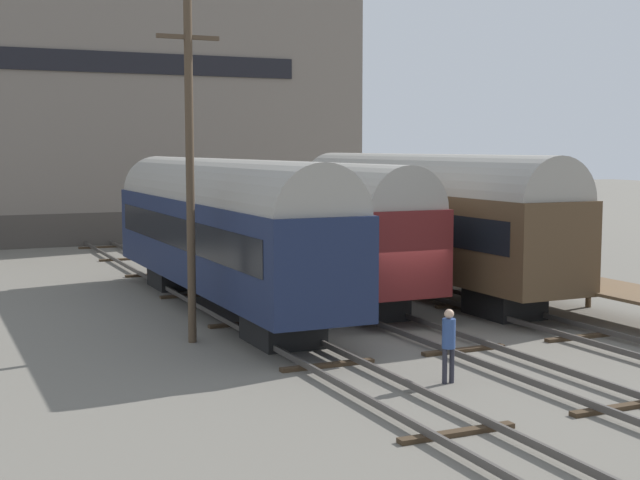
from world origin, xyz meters
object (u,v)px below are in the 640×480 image
(train_car_maroon, at_px, (308,219))
(person_worker, at_px, (449,339))
(train_car_navy, at_px, (219,224))
(bench, at_px, (525,258))
(train_car_brown, at_px, (421,214))
(utility_pole, at_px, (190,166))

(train_car_maroon, distance_m, person_worker, 13.62)
(train_car_navy, height_order, bench, train_car_navy)
(train_car_brown, xyz_separation_m, bench, (2.36, -3.42, -1.45))
(train_car_navy, relative_size, utility_pole, 1.78)
(train_car_brown, distance_m, bench, 4.40)
(train_car_maroon, bearing_deg, person_worker, -99.38)
(bench, height_order, utility_pole, utility_pole)
(bench, bearing_deg, train_car_brown, 124.69)
(train_car_brown, height_order, bench, train_car_brown)
(train_car_brown, distance_m, person_worker, 13.63)
(train_car_navy, relative_size, person_worker, 9.76)
(train_car_maroon, distance_m, utility_pole, 9.36)
(train_car_brown, relative_size, utility_pole, 1.69)
(bench, distance_m, person_worker, 12.18)
(train_car_navy, xyz_separation_m, train_car_maroon, (4.15, 1.89, -0.10))
(bench, height_order, person_worker, bench)
(bench, bearing_deg, person_worker, -135.77)
(train_car_navy, bearing_deg, train_car_brown, 3.27)
(train_car_maroon, distance_m, bench, 8.21)
(person_worker, distance_m, utility_pole, 9.08)
(train_car_navy, relative_size, train_car_maroon, 1.12)
(train_car_maroon, xyz_separation_m, utility_pole, (-6.47, -6.39, 2.21))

